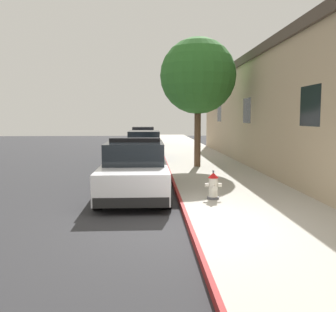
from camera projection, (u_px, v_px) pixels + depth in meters
name	position (u px, v px, depth m)	size (l,w,h in m)	color
ground_plane	(76.00, 169.00, 17.32)	(30.99, 60.00, 0.20)	#2B2B2D
sidewalk_pavement	(205.00, 165.00, 17.60)	(3.48, 60.00, 0.15)	#ADA89E
curb_painted_edge	(167.00, 165.00, 17.52)	(0.08, 60.00, 0.15)	maroon
storefront_building	(313.00, 112.00, 16.77)	(6.25, 23.68, 5.06)	tan
police_cruiser	(135.00, 170.00, 10.99)	(1.94, 4.84, 1.68)	white
parked_car_silver_ahead	(144.00, 146.00, 20.20)	(1.94, 4.84, 1.56)	navy
parked_car_dark_far	(143.00, 137.00, 29.71)	(1.94, 4.84, 1.56)	maroon
fire_hydrant	(213.00, 186.00, 9.80)	(0.44, 0.40, 0.76)	#4C4C51
street_tree	(198.00, 76.00, 16.06)	(3.25, 3.25, 5.54)	brown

